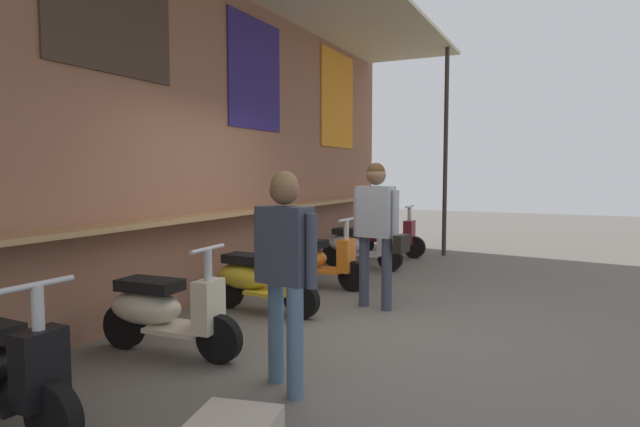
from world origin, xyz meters
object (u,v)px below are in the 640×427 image
scooter_cream (162,310)px  scooter_yellow (257,278)px  scooter_silver (357,245)px  shopper_browsing (285,258)px  shopper_with_handbag (377,220)px  scooter_orange (314,259)px  scooter_maroon (384,236)px

scooter_cream → scooter_yellow: bearing=86.4°
scooter_yellow → scooter_silver: bearing=92.2°
scooter_cream → scooter_yellow: same height
scooter_cream → shopper_browsing: shopper_browsing is taller
scooter_yellow → shopper_with_handbag: (0.74, -1.16, 0.64)m
scooter_orange → scooter_silver: (1.59, -0.00, 0.00)m
scooter_maroon → shopper_browsing: 6.36m
scooter_cream → scooter_orange: same height
scooter_silver → shopper_browsing: size_ratio=0.88×
scooter_orange → shopper_browsing: (-3.20, -1.34, 0.58)m
scooter_cream → scooter_maroon: (5.99, 0.00, 0.00)m
shopper_with_handbag → scooter_yellow: bearing=130.0°
scooter_silver → shopper_with_handbag: shopper_with_handbag is taller
scooter_orange → scooter_silver: size_ratio=1.00×
scooter_maroon → shopper_with_handbag: shopper_with_handbag is taller
scooter_cream → scooter_silver: same height
scooter_cream → shopper_browsing: bearing=-11.9°
shopper_browsing → scooter_orange: bearing=31.5°
shopper_with_handbag → shopper_browsing: size_ratio=1.06×
scooter_orange → shopper_with_handbag: 1.51m
scooter_yellow → scooter_maroon: bearing=92.2°
scooter_yellow → shopper_browsing: size_ratio=0.88×
scooter_orange → shopper_with_handbag: shopper_with_handbag is taller
scooter_maroon → scooter_cream: bearing=-90.3°
scooter_silver → scooter_maroon: (1.40, 0.00, 0.00)m
scooter_orange → shopper_browsing: bearing=-65.8°
scooter_yellow → shopper_browsing: 2.27m
scooter_cream → scooter_maroon: size_ratio=1.00×
scooter_silver → scooter_cream: bearing=-87.9°
scooter_cream → shopper_browsing: 1.47m
scooter_cream → shopper_browsing: (-0.20, -1.34, 0.58)m
scooter_yellow → shopper_with_handbag: 1.52m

